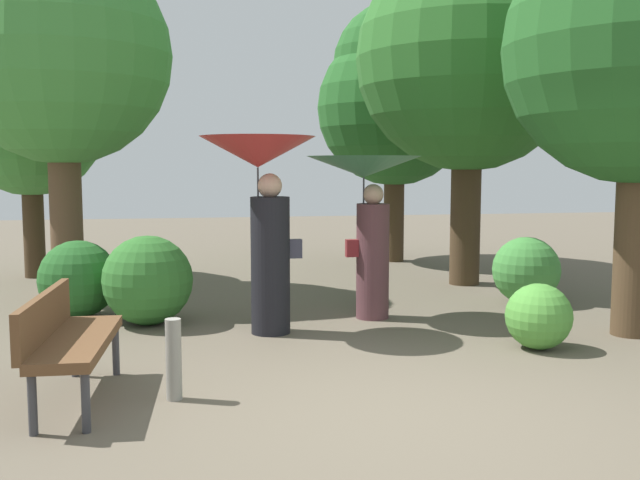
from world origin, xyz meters
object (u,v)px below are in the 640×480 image
Objects in this scene: person_left at (262,192)px; park_bench at (67,335)px; tree_mid_left at (29,110)px; path_marker_post at (174,359)px; person_right at (367,197)px; tree_far_back at (395,94)px; tree_near_right at (469,38)px; tree_near_left at (60,34)px.

park_bench is (-1.69, -1.93, -0.99)m from person_left.
tree_mid_left is at bearing 16.02° from park_bench.
park_bench reaches higher than path_marker_post.
person_right is 5.38m from tree_far_back.
tree_mid_left reaches higher than path_marker_post.
tree_near_right is 6.85m from tree_mid_left.
tree_mid_left is at bearing 115.16° from tree_near_left.
tree_mid_left is (-1.48, 6.46, 2.13)m from park_bench.
park_bench is 0.28× the size of tree_near_left.
park_bench is 6.96m from tree_mid_left.
tree_far_back reaches higher than path_marker_post.
park_bench is 0.82m from path_marker_post.
path_marker_post is (1.51, -4.96, -3.25)m from tree_near_left.
tree_near_left is 0.96× the size of tree_near_right.
tree_near_left is 6.12m from path_marker_post.
person_left is 2.76m from park_bench.
park_bench is at bearing 172.71° from path_marker_post.
park_bench is at bearing 127.87° from person_right.
tree_far_back is (6.21, 0.80, 0.44)m from tree_mid_left.
tree_mid_left is at bearing 33.13° from person_left.
person_right is at bearing -47.11° from park_bench.
person_left is 1.37m from person_right.
person_left is 4.73m from tree_near_right.
park_bench is at bearing -77.11° from tree_mid_left.
person_right is 4.89m from tree_near_left.
path_marker_post is (-3.94, -7.36, -2.77)m from tree_far_back.
person_right is at bearing -134.85° from tree_near_right.
tree_mid_left is at bearing -172.68° from tree_far_back.
person_left is 2.53m from path_marker_post.
person_right is at bearing -33.09° from tree_near_left.
path_marker_post is at bearing -118.19° from tree_far_back.
tree_near_right reaches higher than park_bench.
park_bench is at bearing 136.88° from person_left.
tree_near_left is 8.56× the size of path_marker_post.
tree_near_left is 5.76m from tree_near_right.
tree_far_back is at bearing 7.32° from tree_mid_left.
person_left is at bearing -50.41° from tree_near_left.
tree_near_right is (2.07, 2.08, 2.21)m from person_right.
tree_near_right is at bearing -46.74° from person_right.
person_right is 3.53m from path_marker_post.
person_right is at bearing 49.71° from path_marker_post.
person_left is 5.64m from tree_mid_left.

